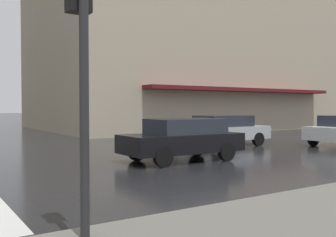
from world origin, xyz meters
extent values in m
cube|color=tan|center=(20.48, -20.39, 9.36)|extent=(15.97, 23.39, 18.72)
cube|color=#591419|center=(11.90, -20.39, 3.00)|extent=(1.20, 16.38, 0.24)
cylinder|color=#232326|center=(-3.45, -2.49, 2.01)|extent=(0.12, 0.12, 3.72)
sphere|color=green|center=(-3.15, -2.49, 3.16)|extent=(0.17, 0.17, 0.17)
cube|color=black|center=(2.50, -8.15, 0.61)|extent=(1.75, 4.10, 0.60)
cube|color=#232833|center=(2.50, -8.30, 1.16)|extent=(1.54, 2.46, 0.50)
cylinder|color=black|center=(1.68, -6.90, 0.31)|extent=(0.20, 0.62, 0.62)
cylinder|color=black|center=(3.33, -6.90, 0.31)|extent=(0.20, 0.62, 0.62)
cylinder|color=black|center=(1.68, -9.40, 0.31)|extent=(0.20, 0.62, 0.62)
cylinder|color=black|center=(3.33, -9.40, 0.31)|extent=(0.20, 0.62, 0.62)
cylinder|color=black|center=(3.33, -16.20, 0.31)|extent=(0.20, 0.62, 0.62)
cube|color=#B7B7BC|center=(5.50, -12.75, 0.61)|extent=(1.75, 4.10, 0.60)
cube|color=#232833|center=(5.50, -12.60, 1.16)|extent=(1.54, 2.46, 0.50)
cylinder|color=black|center=(6.33, -14.00, 0.31)|extent=(0.20, 0.62, 0.62)
cylinder|color=black|center=(4.67, -14.00, 0.31)|extent=(0.20, 0.62, 0.62)
cylinder|color=black|center=(6.33, -11.50, 0.31)|extent=(0.20, 0.62, 0.62)
cylinder|color=black|center=(4.67, -11.50, 0.31)|extent=(0.20, 0.62, 0.62)
camera|label=1|loc=(-8.11, -0.72, 1.81)|focal=41.55mm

